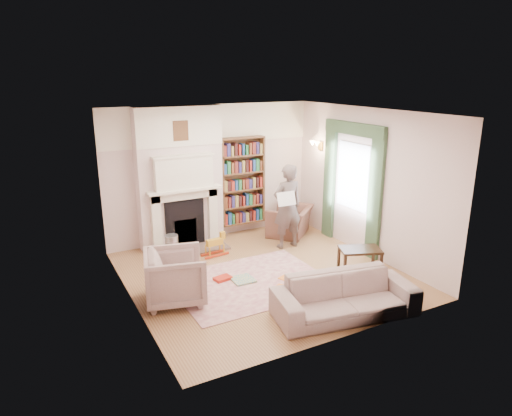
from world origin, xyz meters
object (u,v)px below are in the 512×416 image
bookcase (242,181)px  man_reading (287,206)px  rocking_horse (215,245)px  armchair_left (175,277)px  paraffin_heater (172,249)px  sofa (345,296)px  armchair_reading (290,221)px  coffee_table (360,261)px

bookcase → man_reading: bookcase is taller
bookcase → rocking_horse: bearing=-138.4°
bookcase → armchair_left: 3.38m
man_reading → rocking_horse: (-1.47, 0.24, -0.63)m
armchair_left → paraffin_heater: size_ratio=1.63×
sofa → rocking_horse: sofa is taller
man_reading → armchair_left: bearing=23.7°
bookcase → armchair_reading: bearing=-33.8°
rocking_horse → armchair_reading: bearing=4.5°
armchair_reading → sofa: (-1.14, -3.33, -0.01)m
coffee_table → rocking_horse: bearing=157.9°
bookcase → coffee_table: (0.90, -2.85, -0.95)m
sofa → paraffin_heater: size_ratio=3.76×
bookcase → coffee_table: bookcase is taller
man_reading → paraffin_heater: man_reading is taller
sofa → man_reading: man_reading is taller
armchair_left → man_reading: 3.00m
bookcase → armchair_left: (-2.30, -2.36, -0.77)m
bookcase → paraffin_heater: size_ratio=3.36×
armchair_reading → coffee_table: size_ratio=1.37×
bookcase → armchair_reading: size_ratio=1.93×
armchair_reading → sofa: armchair_reading is taller
bookcase → coffee_table: bearing=-72.5°
paraffin_heater → rocking_horse: bearing=-1.9°
coffee_table → sofa: bearing=-115.6°
sofa → paraffin_heater: (-1.62, 3.00, -0.03)m
armchair_reading → man_reading: man_reading is taller
armchair_left → paraffin_heater: armchair_left is taller
armchair_left → sofa: (2.03, -1.55, -0.11)m
bookcase → armchair_reading: bookcase is taller
paraffin_heater → sofa: bearing=-61.6°
armchair_left → man_reading: bearing=-53.0°
bookcase → coffee_table: 3.13m
armchair_left → bookcase: bearing=-30.7°
coffee_table → paraffin_heater: (-2.79, 1.94, 0.05)m
armchair_left → rocking_horse: armchair_left is taller
man_reading → sofa: bearing=76.2°
armchair_left → paraffin_heater: bearing=-2.1°
bookcase → sofa: size_ratio=0.89×
coffee_table → rocking_horse: size_ratio=1.36×
sofa → coffee_table: bearing=52.6°
bookcase → rocking_horse: (-1.06, -0.94, -0.95)m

